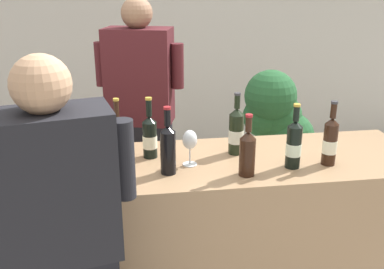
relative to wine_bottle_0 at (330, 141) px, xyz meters
The scene contains 12 objects.
wall_back 2.84m from the wine_bottle_0, 104.31° to the left, with size 8.00×0.10×2.80m, color beige.
counter 0.93m from the wine_bottle_0, 169.43° to the left, with size 2.48×0.66×0.94m, color #9E7A56.
wine_bottle_0 is the anchor object (origin of this frame).
wine_bottle_1 0.92m from the wine_bottle_0, 165.54° to the left, with size 0.08×0.08×0.32m.
wine_bottle_2 0.19m from the wine_bottle_0, behind, with size 0.08×0.08×0.33m.
wine_bottle_3 0.48m from the wine_bottle_0, 153.58° to the left, with size 0.08×0.08×0.34m.
wine_bottle_4 0.45m from the wine_bottle_0, behind, with size 0.08×0.08×0.31m.
wine_bottle_5 0.81m from the wine_bottle_0, behind, with size 0.07×0.07×0.34m.
wine_bottle_6 1.08m from the wine_bottle_0, 167.09° to the left, with size 0.09×0.09×0.32m.
wine_glass 0.70m from the wine_bottle_0, behind, with size 0.07×0.07×0.18m.
person_server 1.27m from the wine_bottle_0, 136.85° to the left, with size 0.56×0.35×1.73m.
potted_shrub 1.14m from the wine_bottle_0, 84.88° to the left, with size 0.55×0.54×1.21m.
Camera 1 is at (-0.29, -2.06, 1.84)m, focal length 41.12 mm.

